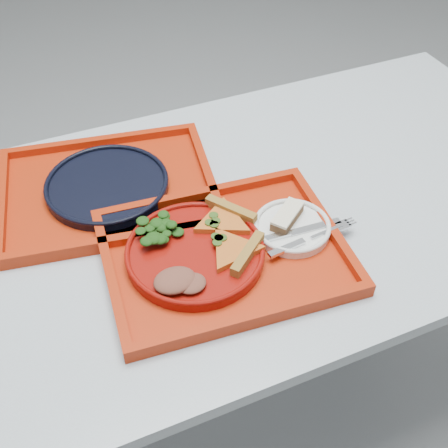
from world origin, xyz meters
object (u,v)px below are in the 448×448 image
(tray_far, at_px, (108,191))
(navy_plate, at_px, (107,186))
(tray_main, at_px, (224,254))
(dessert_bar, at_px, (287,216))
(dinner_plate, at_px, (195,254))

(tray_far, xyz_separation_m, navy_plate, (0.00, 0.00, 0.01))
(tray_main, height_order, tray_far, same)
(tray_main, height_order, dessert_bar, dessert_bar)
(dinner_plate, distance_m, navy_plate, 0.28)
(tray_far, relative_size, dinner_plate, 1.73)
(tray_main, distance_m, navy_plate, 0.31)
(tray_far, relative_size, dessert_bar, 5.10)
(tray_main, bearing_deg, dessert_bar, 12.29)
(navy_plate, height_order, dessert_bar, dessert_bar)
(tray_far, xyz_separation_m, dinner_plate, (0.10, -0.26, 0.02))
(tray_far, xyz_separation_m, dessert_bar, (0.30, -0.25, 0.03))
(navy_plate, bearing_deg, dinner_plate, -68.39)
(navy_plate, bearing_deg, tray_far, 0.00)
(dinner_plate, xyz_separation_m, dessert_bar, (0.20, 0.01, 0.02))
(dinner_plate, height_order, navy_plate, dinner_plate)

